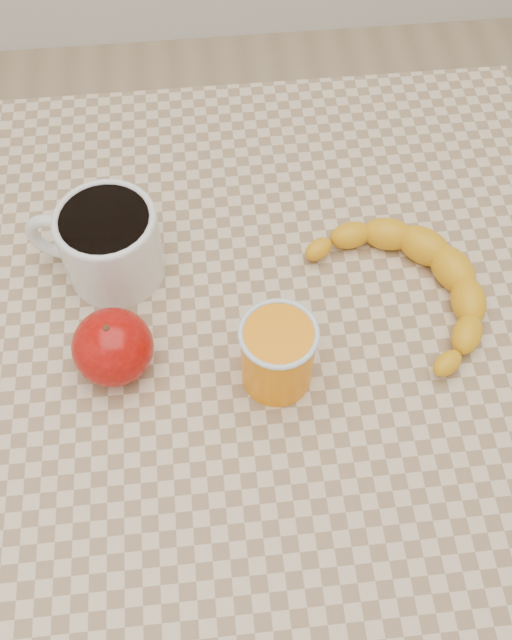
{
  "coord_description": "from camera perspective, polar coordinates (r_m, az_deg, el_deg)",
  "views": [
    {
      "loc": [
        -0.04,
        -0.4,
        1.43
      ],
      "look_at": [
        0.0,
        0.0,
        0.77
      ],
      "focal_mm": 40.0,
      "sensor_mm": 36.0,
      "label": 1
    }
  ],
  "objects": [
    {
      "name": "coffee_mug",
      "position": [
        0.81,
        -11.8,
        6.15
      ],
      "size": [
        0.17,
        0.14,
        0.1
      ],
      "color": "silver",
      "rests_on": "table"
    },
    {
      "name": "ground",
      "position": [
        1.49,
        -0.0,
        -15.58
      ],
      "size": [
        3.0,
        3.0,
        0.0
      ],
      "primitive_type": "plane",
      "color": "tan",
      "rests_on": "ground"
    },
    {
      "name": "orange_juice_glass",
      "position": [
        0.72,
        1.74,
        -2.75
      ],
      "size": [
        0.08,
        0.08,
        0.09
      ],
      "color": "orange",
      "rests_on": "table"
    },
    {
      "name": "table",
      "position": [
        0.87,
        -0.0,
        -3.63
      ],
      "size": [
        0.8,
        0.8,
        0.75
      ],
      "color": "#CAB28F",
      "rests_on": "ground"
    },
    {
      "name": "banana",
      "position": [
        0.82,
        12.19,
        2.74
      ],
      "size": [
        0.39,
        0.4,
        0.04
      ],
      "primitive_type": null,
      "rotation": [
        0.0,
        0.0,
        0.44
      ],
      "color": "#FAB016",
      "rests_on": "table"
    },
    {
      "name": "apple",
      "position": [
        0.75,
        -11.39,
        -2.13
      ],
      "size": [
        0.1,
        0.1,
        0.08
      ],
      "color": "#890405",
      "rests_on": "table"
    }
  ]
}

